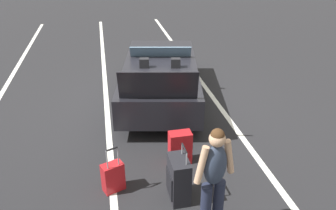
# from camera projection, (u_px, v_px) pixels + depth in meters

# --- Properties ---
(ground_plane) EXTENTS (80.00, 80.00, 0.00)m
(ground_plane) POSITION_uv_depth(u_px,v_px,m) (161.00, 99.00, 8.51)
(ground_plane) COLOR black
(lot_line_near) EXTENTS (18.00, 0.12, 0.01)m
(lot_line_near) POSITION_uv_depth(u_px,v_px,m) (211.00, 95.00, 8.74)
(lot_line_near) COLOR silver
(lot_line_near) RESTS_ON ground_plane
(lot_line_mid) EXTENTS (18.00, 0.12, 0.01)m
(lot_line_mid) POSITION_uv_depth(u_px,v_px,m) (107.00, 104.00, 8.27)
(lot_line_mid) COLOR silver
(lot_line_mid) RESTS_ON ground_plane
(convertible_car) EXTENTS (4.39, 2.51, 1.53)m
(convertible_car) POSITION_uv_depth(u_px,v_px,m) (160.00, 75.00, 8.42)
(convertible_car) COLOR black
(convertible_car) RESTS_ON ground_plane
(suitcase_large_black) EXTENTS (0.49, 0.31, 0.94)m
(suitcase_large_black) POSITION_uv_depth(u_px,v_px,m) (179.00, 179.00, 5.15)
(suitcase_large_black) COLOR black
(suitcase_large_black) RESTS_ON ground_plane
(suitcase_medium_bright) EXTENTS (0.27, 0.41, 0.62)m
(suitcase_medium_bright) POSITION_uv_depth(u_px,v_px,m) (180.00, 148.00, 6.03)
(suitcase_medium_bright) COLOR red
(suitcase_medium_bright) RESTS_ON ground_plane
(suitcase_small_carryon) EXTENTS (0.32, 0.39, 0.84)m
(suitcase_small_carryon) POSITION_uv_depth(u_px,v_px,m) (113.00, 177.00, 5.38)
(suitcase_small_carryon) COLOR red
(suitcase_small_carryon) RESTS_ON ground_plane
(traveler_person) EXTENTS (0.29, 0.61, 1.65)m
(traveler_person) POSITION_uv_depth(u_px,v_px,m) (214.00, 177.00, 4.33)
(traveler_person) COLOR #1E2338
(traveler_person) RESTS_ON ground_plane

